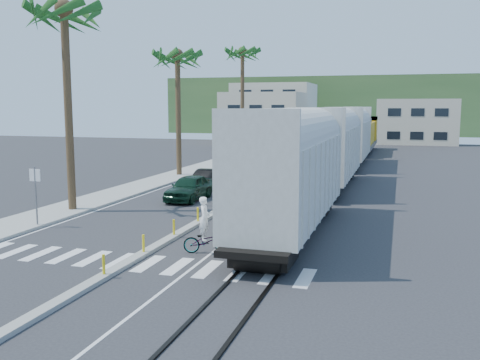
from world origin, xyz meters
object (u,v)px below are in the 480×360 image
cyclist (207,236)px  car_lead (189,188)px  street_sign (36,188)px  car_second (206,180)px

cyclist → car_lead: bearing=13.1°
street_sign → car_second: size_ratio=0.68×
cyclist → car_second: bearing=8.1°
street_sign → cyclist: street_sign is taller
car_second → cyclist: 16.76m
car_lead → cyclist: (5.36, -11.32, -0.07)m
car_second → cyclist: bearing=-67.4°
street_sign → cyclist: size_ratio=1.29×
car_second → cyclist: (5.81, -15.72, 0.02)m
car_lead → cyclist: cyclist is taller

